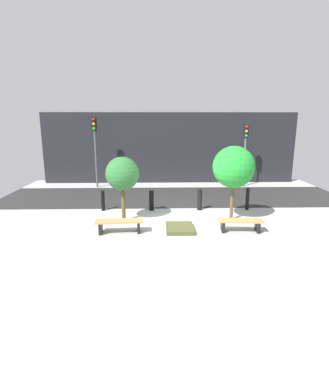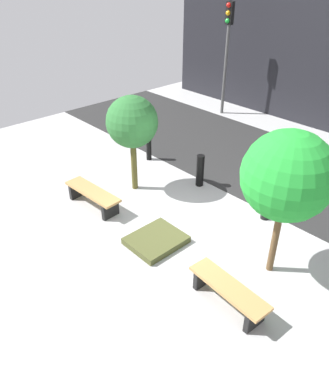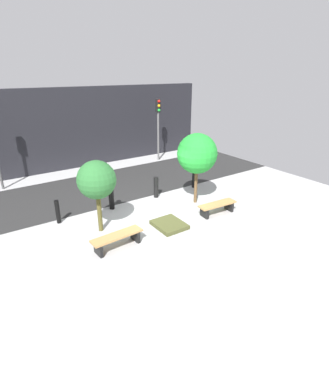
% 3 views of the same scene
% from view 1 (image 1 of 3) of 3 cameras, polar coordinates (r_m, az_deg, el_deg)
% --- Properties ---
extents(ground_plane, '(18.00, 18.00, 0.00)m').
position_cam_1_polar(ground_plane, '(11.92, 2.63, -5.90)').
color(ground_plane, '#A6A6A6').
extents(road_strip, '(18.00, 4.47, 0.01)m').
position_cam_1_polar(road_strip, '(16.00, 1.56, -0.87)').
color(road_strip, '#272727').
rests_on(road_strip, ground).
extents(building_facade, '(16.20, 0.50, 4.49)m').
position_cam_1_polar(building_facade, '(19.63, 0.99, 8.38)').
color(building_facade, black).
rests_on(building_facade, ground).
extents(bench_left, '(1.74, 0.59, 0.47)m').
position_cam_1_polar(bench_left, '(10.92, -8.56, -6.00)').
color(bench_left, black).
rests_on(bench_left, ground).
extents(bench_right, '(1.64, 0.57, 0.45)m').
position_cam_1_polar(bench_right, '(11.25, 14.24, -5.78)').
color(bench_right, black).
rests_on(bench_right, ground).
extents(planter_bed, '(1.01, 1.18, 0.15)m').
position_cam_1_polar(planter_bed, '(11.14, 2.92, -6.89)').
color(planter_bed, '#474B26').
rests_on(planter_bed, ground).
extents(tree_behind_left_bench, '(1.32, 1.32, 2.59)m').
position_cam_1_polar(tree_behind_left_bench, '(11.83, -8.03, 3.40)').
color(tree_behind_left_bench, '#4D4820').
rests_on(tree_behind_left_bench, ground).
extents(tree_behind_right_bench, '(1.65, 1.65, 3.00)m').
position_cam_1_polar(tree_behind_right_bench, '(12.10, 13.04, 4.63)').
color(tree_behind_right_bench, brown).
rests_on(tree_behind_right_bench, ground).
extents(bollard_far_left, '(0.16, 0.16, 0.91)m').
position_cam_1_polar(bollard_far_left, '(13.68, -11.65, -1.64)').
color(bollard_far_left, black).
rests_on(bollard_far_left, ground).
extents(bollard_left, '(0.21, 0.21, 0.91)m').
position_cam_1_polar(bollard_left, '(13.46, -2.50, -1.61)').
color(bollard_left, black).
rests_on(bollard_left, ground).
extents(bollard_center, '(0.21, 0.21, 0.95)m').
position_cam_1_polar(bollard_center, '(13.59, 6.70, -1.48)').
color(bollard_center, black).
rests_on(bollard_center, ground).
extents(bollard_right, '(0.16, 0.16, 1.00)m').
position_cam_1_polar(bollard_right, '(14.06, 15.51, -1.28)').
color(bollard_right, black).
rests_on(bollard_right, ground).
extents(traffic_light_west, '(0.28, 0.27, 4.16)m').
position_cam_1_polar(traffic_light_west, '(18.42, -13.10, 9.61)').
color(traffic_light_west, '#505050').
rests_on(traffic_light_west, ground).
extents(traffic_light_mid_west, '(0.28, 0.27, 3.74)m').
position_cam_1_polar(traffic_light_mid_west, '(18.83, 15.15, 8.75)').
color(traffic_light_mid_west, '#606060').
rests_on(traffic_light_mid_west, ground).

